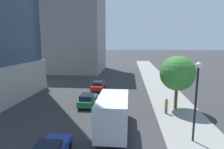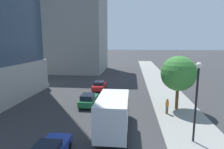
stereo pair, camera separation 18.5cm
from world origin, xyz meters
The scene contains 9 objects.
sidewalk centered at (8.74, 20.00, 0.07)m, with size 5.17×120.00×0.15m, color gray.
construction_building centered at (-11.39, 52.08, 13.72)m, with size 15.60×15.90×31.62m.
street_lamp centered at (8.36, 15.98, 4.20)m, with size 0.44×0.44×6.24m.
street_tree centered at (8.73, 23.39, 4.33)m, with size 3.99×3.99×6.19m.
car_red centered at (-1.86, 31.73, 0.73)m, with size 1.81×4.32×1.47m.
car_green centered at (-1.86, 23.78, 0.78)m, with size 1.74×4.02×1.57m.
car_gold centered at (1.97, 24.79, 0.67)m, with size 1.84×4.69×1.31m.
box_truck centered at (1.97, 17.22, 1.92)m, with size 2.45×7.63×3.44m.
pedestrian_orange_shirt centered at (7.34, 21.70, 1.00)m, with size 0.34×0.34×1.67m.
Camera 1 is at (3.25, 1.65, 7.85)m, focal length 30.18 mm.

